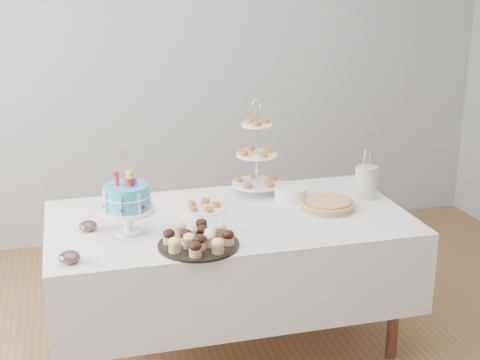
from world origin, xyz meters
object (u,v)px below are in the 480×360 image
object	(u,v)px
tiered_stand	(257,155)
pastry_plate	(203,207)
table	(229,255)
jam_bowl_b	(88,226)
jam_bowl_a	(69,257)
plate_stack	(291,193)
pie	(328,204)
birthday_cake	(128,211)
utensil_pitcher	(366,181)
cupcake_tray	(198,238)

from	to	relation	value
tiered_stand	pastry_plate	bearing A→B (deg)	-152.35
table	jam_bowl_b	world-z (taller)	jam_bowl_b
jam_bowl_b	jam_bowl_a	bearing A→B (deg)	-104.93
plate_stack	pie	bearing A→B (deg)	-54.49
pie	plate_stack	size ratio (longest dim) A/B	1.62
jam_bowl_a	jam_bowl_b	bearing A→B (deg)	75.07
birthday_cake	pastry_plate	distance (m)	0.50
jam_bowl_a	utensil_pitcher	xyz separation A→B (m)	(1.68, 0.48, 0.07)
birthday_cake	jam_bowl_a	world-z (taller)	birthday_cake
table	plate_stack	distance (m)	0.52
cupcake_tray	pastry_plate	distance (m)	0.50
cupcake_tray	plate_stack	world-z (taller)	cupcake_tray
utensil_pitcher	table	bearing A→B (deg)	-164.27
cupcake_tray	jam_bowl_b	world-z (taller)	cupcake_tray
tiered_stand	jam_bowl_a	xyz separation A→B (m)	(-1.09, -0.71, -0.21)
birthday_cake	jam_bowl_b	bearing A→B (deg)	177.33
utensil_pitcher	plate_stack	bearing A→B (deg)	178.53
plate_stack	jam_bowl_a	bearing A→B (deg)	-155.75
pastry_plate	jam_bowl_b	bearing A→B (deg)	-166.55
tiered_stand	birthday_cake	bearing A→B (deg)	-151.92
utensil_pitcher	jam_bowl_a	bearing A→B (deg)	-154.98
table	utensil_pitcher	xyz separation A→B (m)	(0.84, 0.10, 0.33)
plate_stack	pastry_plate	size ratio (longest dim) A/B	0.76
jam_bowl_b	utensil_pitcher	bearing A→B (deg)	4.03
plate_stack	jam_bowl_b	world-z (taller)	plate_stack
table	jam_bowl_b	xyz separation A→B (m)	(-0.74, -0.01, 0.25)
table	jam_bowl_b	size ratio (longest dim) A/B	20.94
cupcake_tray	tiered_stand	bearing A→B (deg)	54.30
pastry_plate	jam_bowl_a	size ratio (longest dim) A/B	2.53
table	pie	distance (m)	0.61
plate_stack	jam_bowl_b	xyz separation A→B (m)	(-1.15, -0.19, -0.01)
pastry_plate	pie	bearing A→B (deg)	-13.72
cupcake_tray	birthday_cake	bearing A→B (deg)	140.51
cupcake_tray	plate_stack	distance (m)	0.84
pastry_plate	utensil_pitcher	distance (m)	0.96
cupcake_tray	pie	world-z (taller)	cupcake_tray
tiered_stand	pastry_plate	world-z (taller)	tiered_stand
tiered_stand	jam_bowl_a	world-z (taller)	tiered_stand
pie	jam_bowl_b	size ratio (longest dim) A/B	3.35
table	pastry_plate	world-z (taller)	pastry_plate
utensil_pitcher	pastry_plate	bearing A→B (deg)	-173.40
table	cupcake_tray	xyz separation A→B (m)	(-0.24, -0.35, 0.27)
pastry_plate	plate_stack	bearing A→B (deg)	4.36
pastry_plate	tiered_stand	bearing A→B (deg)	27.65
jam_bowl_a	jam_bowl_b	size ratio (longest dim) A/B	1.08
table	tiered_stand	xyz separation A→B (m)	(0.25, 0.33, 0.46)
cupcake_tray	tiered_stand	xyz separation A→B (m)	(0.49, 0.68, 0.19)
jam_bowl_a	utensil_pitcher	world-z (taller)	utensil_pitcher
birthday_cake	pie	xyz separation A→B (m)	(1.10, 0.07, -0.09)
birthday_cake	pie	bearing A→B (deg)	24.17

